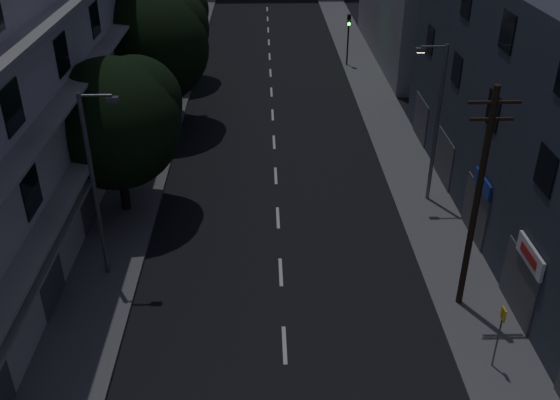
{
  "coord_description": "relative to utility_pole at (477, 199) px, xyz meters",
  "views": [
    {
      "loc": [
        -0.68,
        -10.73,
        15.96
      ],
      "look_at": [
        0.0,
        12.0,
        3.0
      ],
      "focal_mm": 40.0,
      "sensor_mm": 36.0,
      "label": 1
    }
  ],
  "objects": [
    {
      "name": "sidewalk_left",
      "position": [
        -14.52,
        16.39,
        -4.79
      ],
      "size": [
        3.0,
        90.0,
        0.15
      ],
      "primitive_type": "cube",
      "color": "#565659",
      "rests_on": "ground"
    },
    {
      "name": "tree_far",
      "position": [
        -14.55,
        27.57,
        -0.05
      ],
      "size": [
        6.02,
        6.02,
        7.45
      ],
      "color": "black",
      "rests_on": "sidewalk_left"
    },
    {
      "name": "tree_mid",
      "position": [
        -14.35,
        18.63,
        0.67
      ],
      "size": [
        7.01,
        7.01,
        8.63
      ],
      "color": "black",
      "rests_on": "sidewalk_left"
    },
    {
      "name": "street_lamp_left_near",
      "position": [
        -14.27,
        2.42,
        -0.27
      ],
      "size": [
        1.51,
        0.25,
        8.0
      ],
      "color": "#5A5B61",
      "rests_on": "sidewalk_left"
    },
    {
      "name": "tree_near",
      "position": [
        -14.52,
        7.86,
        0.08
      ],
      "size": [
        6.22,
        6.22,
        7.67
      ],
      "color": "black",
      "rests_on": "sidewalk_left"
    },
    {
      "name": "lane_markings",
      "position": [
        -7.02,
        22.64,
        -4.86
      ],
      "size": [
        0.15,
        60.5,
        0.01
      ],
      "color": "beige",
      "rests_on": "ground"
    },
    {
      "name": "street_lamp_right",
      "position": [
        0.59,
        8.37,
        -0.27
      ],
      "size": [
        1.51,
        0.25,
        8.0
      ],
      "color": "slate",
      "rests_on": "sidewalk_right"
    },
    {
      "name": "traffic_signal_far_left",
      "position": [
        -13.28,
        32.22,
        -1.77
      ],
      "size": [
        0.28,
        0.37,
        4.1
      ],
      "color": "black",
      "rests_on": "sidewalk_left"
    },
    {
      "name": "traffic_signal_far_right",
      "position": [
        -0.68,
        30.87,
        -1.77
      ],
      "size": [
        0.28,
        0.37,
        4.1
      ],
      "color": "black",
      "rests_on": "sidewalk_right"
    },
    {
      "name": "sidewalk_right",
      "position": [
        0.48,
        16.39,
        -4.79
      ],
      "size": [
        3.0,
        90.0,
        0.15
      ],
      "primitive_type": "cube",
      "color": "#565659",
      "rests_on": "ground"
    },
    {
      "name": "building_left",
      "position": [
        -19.0,
        9.39,
        2.13
      ],
      "size": [
        7.0,
        36.0,
        14.0
      ],
      "color": "#B4B4AF",
      "rests_on": "ground"
    },
    {
      "name": "street_lamp_left_far",
      "position": [
        -13.9,
        22.35,
        -0.27
      ],
      "size": [
        1.51,
        0.25,
        8.0
      ],
      "color": "#5C5E64",
      "rests_on": "sidewalk_left"
    },
    {
      "name": "bus_stop_sign",
      "position": [
        0.18,
        -3.51,
        -2.98
      ],
      "size": [
        0.06,
        0.35,
        2.52
      ],
      "color": "#595B60",
      "rests_on": "sidewalk_right"
    },
    {
      "name": "building_right",
      "position": [
        4.97,
        5.39,
        0.63
      ],
      "size": [
        6.19,
        28.0,
        11.0
      ],
      "color": "#2D333D",
      "rests_on": "ground"
    },
    {
      "name": "ground",
      "position": [
        -7.02,
        16.39,
        -4.87
      ],
      "size": [
        160.0,
        160.0,
        0.0
      ],
      "primitive_type": "plane",
      "color": "black",
      "rests_on": "ground"
    },
    {
      "name": "utility_pole",
      "position": [
        0.0,
        0.0,
        0.0
      ],
      "size": [
        1.8,
        0.24,
        9.0
      ],
      "color": "black",
      "rests_on": "sidewalk_right"
    }
  ]
}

